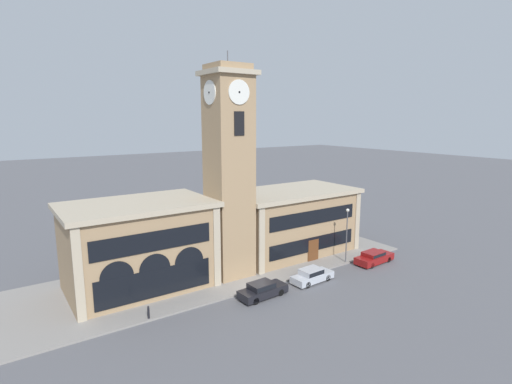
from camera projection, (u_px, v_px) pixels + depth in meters
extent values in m
plane|color=#56565B|center=(256.00, 291.00, 37.30)|extent=(300.00, 300.00, 0.00)
cube|color=gray|center=(222.00, 269.00, 42.52)|extent=(42.11, 12.91, 0.15)
cube|color=#9E7F5B|center=(229.00, 180.00, 39.34)|extent=(3.84, 3.84, 19.84)
cube|color=tan|center=(228.00, 73.00, 37.49)|extent=(4.54, 4.54, 0.45)
cube|color=#9E7F5B|center=(228.00, 67.00, 37.39)|extent=(3.53, 3.53, 0.60)
cylinder|color=#4C4C51|center=(228.00, 57.00, 37.23)|extent=(0.10, 0.10, 1.20)
cylinder|color=silver|center=(239.00, 92.00, 36.22)|extent=(2.23, 0.10, 2.23)
cylinder|color=black|center=(239.00, 92.00, 36.17)|extent=(0.18, 0.04, 0.18)
cylinder|color=silver|center=(210.00, 92.00, 36.73)|extent=(0.10, 2.23, 2.23)
cylinder|color=black|center=(209.00, 92.00, 36.69)|extent=(0.04, 0.18, 0.18)
cube|color=black|center=(239.00, 123.00, 36.75)|extent=(1.07, 0.10, 2.20)
cube|color=#9E7F5B|center=(139.00, 248.00, 37.36)|extent=(12.82, 8.09, 7.83)
cube|color=tan|center=(137.00, 205.00, 36.61)|extent=(13.52, 8.79, 0.45)
cube|color=tan|center=(79.00, 276.00, 30.67)|extent=(0.70, 0.16, 7.83)
cube|color=tan|center=(217.00, 248.00, 37.40)|extent=(0.70, 0.16, 7.83)
cube|color=black|center=(154.00, 241.00, 33.73)|extent=(10.51, 0.10, 1.72)
cube|color=black|center=(156.00, 283.00, 34.42)|extent=(10.26, 0.10, 2.50)
cylinder|color=black|center=(117.00, 278.00, 32.40)|extent=(2.76, 0.06, 2.76)
cylinder|color=black|center=(155.00, 269.00, 34.18)|extent=(2.76, 0.06, 2.76)
cylinder|color=black|center=(189.00, 262.00, 35.96)|extent=(2.76, 0.06, 2.76)
cube|color=#9E7F5B|center=(290.00, 223.00, 47.57)|extent=(14.84, 8.09, 7.14)
cube|color=tan|center=(291.00, 192.00, 46.88)|extent=(15.54, 8.79, 0.45)
cube|color=tan|center=(262.00, 242.00, 40.32)|extent=(0.70, 0.16, 7.14)
cube|color=tan|center=(357.00, 222.00, 48.17)|extent=(0.70, 0.16, 7.14)
cube|color=black|center=(314.00, 217.00, 43.97)|extent=(12.17, 0.10, 1.57)
cube|color=#5B3319|center=(313.00, 251.00, 44.67)|extent=(1.50, 0.12, 2.57)
cube|color=black|center=(313.00, 244.00, 44.53)|extent=(12.17, 0.10, 1.60)
cube|color=black|center=(263.00, 291.00, 35.91)|extent=(4.70, 2.02, 0.72)
cube|color=black|center=(261.00, 285.00, 35.69)|extent=(2.30, 1.71, 0.51)
cube|color=black|center=(261.00, 285.00, 35.69)|extent=(2.21, 1.74, 0.38)
cylinder|color=black|center=(270.00, 287.00, 37.41)|extent=(0.65, 0.26, 0.64)
cylinder|color=black|center=(281.00, 292.00, 36.21)|extent=(0.65, 0.26, 0.64)
cylinder|color=black|center=(245.00, 295.00, 35.69)|extent=(0.65, 0.26, 0.64)
cylinder|color=black|center=(256.00, 301.00, 34.49)|extent=(0.65, 0.26, 0.64)
cube|color=#B2B7C1|center=(312.00, 277.00, 39.22)|extent=(4.57, 1.98, 0.67)
cube|color=#B2B7C1|center=(311.00, 271.00, 39.00)|extent=(2.23, 1.68, 0.56)
cube|color=black|center=(311.00, 271.00, 39.00)|extent=(2.15, 1.71, 0.42)
cylinder|color=black|center=(317.00, 273.00, 40.68)|extent=(0.66, 0.26, 0.64)
cylinder|color=black|center=(328.00, 278.00, 39.50)|extent=(0.66, 0.26, 0.64)
cylinder|color=black|center=(297.00, 280.00, 39.01)|extent=(0.66, 0.26, 0.64)
cylinder|color=black|center=(308.00, 285.00, 37.84)|extent=(0.66, 0.26, 0.64)
cube|color=maroon|center=(374.00, 258.00, 44.35)|extent=(4.96, 2.13, 0.75)
cube|color=maroon|center=(373.00, 254.00, 44.12)|extent=(2.43, 1.80, 0.45)
cube|color=black|center=(373.00, 254.00, 44.12)|extent=(2.34, 1.83, 0.34)
cylinder|color=black|center=(376.00, 256.00, 45.93)|extent=(0.61, 0.25, 0.60)
cylinder|color=black|center=(388.00, 260.00, 44.66)|extent=(0.61, 0.25, 0.60)
cylinder|color=black|center=(360.00, 261.00, 44.12)|extent=(0.61, 0.25, 0.60)
cylinder|color=black|center=(372.00, 266.00, 42.85)|extent=(0.61, 0.25, 0.60)
cylinder|color=#4C4C51|center=(347.00, 237.00, 43.87)|extent=(0.12, 0.12, 5.71)
sphere|color=silver|center=(348.00, 210.00, 43.32)|extent=(0.36, 0.36, 0.36)
cylinder|color=black|center=(149.00, 313.00, 31.77)|extent=(0.18, 0.18, 0.90)
sphere|color=black|center=(148.00, 307.00, 31.67)|extent=(0.16, 0.16, 0.16)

